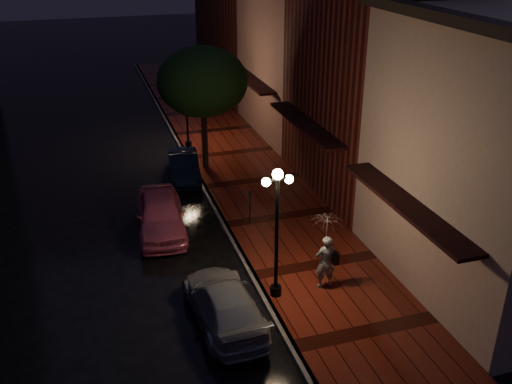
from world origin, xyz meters
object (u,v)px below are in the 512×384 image
object	(u,v)px
parking_meter	(250,203)
pink_car	(160,214)
silver_car	(224,303)
street_tree	(203,84)
streetlamp_near	(277,226)
woman_with_umbrella	(327,240)
streetlamp_far	(186,102)
navy_car	(184,166)

from	to	relation	value
parking_meter	pink_car	bearing A→B (deg)	170.49
silver_car	street_tree	bearing A→B (deg)	-102.68
streetlamp_near	woman_with_umbrella	size ratio (longest dim) A/B	1.67
silver_car	streetlamp_far	bearing A→B (deg)	-99.61
street_tree	parking_meter	distance (m)	6.95
street_tree	parking_meter	size ratio (longest dim) A/B	4.12
navy_car	woman_with_umbrella	world-z (taller)	woman_with_umbrella
streetlamp_near	street_tree	xyz separation A→B (m)	(0.26, 10.99, 1.64)
navy_car	woman_with_umbrella	bearing A→B (deg)	-69.60
streetlamp_far	pink_car	xyz separation A→B (m)	(-2.78, -8.54, -1.85)
streetlamp_far	street_tree	distance (m)	3.44
street_tree	parking_meter	world-z (taller)	street_tree
streetlamp_far	parking_meter	world-z (taller)	streetlamp_far
streetlamp_near	pink_car	size ratio (longest dim) A/B	0.98
streetlamp_near	silver_car	bearing A→B (deg)	-161.81
street_tree	silver_car	distance (m)	12.32
navy_car	silver_car	world-z (taller)	silver_car
navy_car	pink_car	bearing A→B (deg)	-104.47
streetlamp_far	silver_car	xyz separation A→B (m)	(-1.84, -14.60, -1.97)
silver_car	parking_meter	size ratio (longest dim) A/B	3.10
streetlamp_far	woman_with_umbrella	bearing A→B (deg)	-83.29
streetlamp_far	silver_car	world-z (taller)	streetlamp_far
pink_car	silver_car	distance (m)	6.14
pink_car	navy_car	world-z (taller)	pink_car
streetlamp_far	pink_car	world-z (taller)	streetlamp_far
street_tree	silver_car	world-z (taller)	street_tree
silver_car	woman_with_umbrella	bearing A→B (deg)	-173.25
streetlamp_far	pink_car	distance (m)	9.16
streetlamp_near	street_tree	distance (m)	11.12
parking_meter	street_tree	bearing A→B (deg)	94.08
silver_car	woman_with_umbrella	xyz separation A→B (m)	(3.49, 0.56, 1.22)
street_tree	silver_car	bearing A→B (deg)	-100.24
silver_car	pink_car	bearing A→B (deg)	-83.63
streetlamp_far	street_tree	world-z (taller)	street_tree
streetlamp_far	pink_car	bearing A→B (deg)	-108.02
street_tree	parking_meter	bearing A→B (deg)	-86.66
streetlamp_near	navy_car	xyz separation A→B (m)	(-0.95, 10.29, -1.98)
woman_with_umbrella	pink_car	bearing A→B (deg)	-49.84
street_tree	woman_with_umbrella	world-z (taller)	street_tree
streetlamp_far	streetlamp_near	bearing A→B (deg)	-90.00
pink_car	woman_with_umbrella	bearing A→B (deg)	-46.01
woman_with_umbrella	parking_meter	size ratio (longest dim) A/B	1.83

